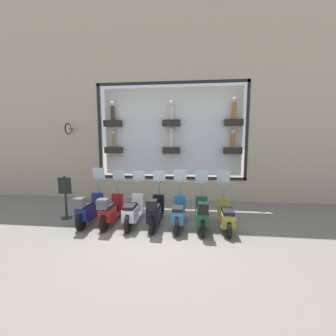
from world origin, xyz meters
TOP-DOWN VIEW (x-y plane):
  - ground_plane at (0.00, 0.00)m, footprint 120.00×120.00m
  - building_facade at (3.60, 0.00)m, footprint 1.17×36.00m
  - scooter_olive_0 at (0.26, -1.96)m, footprint 1.79×0.61m
  - scooter_green_1 at (0.20, -1.26)m, footprint 1.80×0.60m
  - scooter_teal_2 at (0.27, -0.55)m, footprint 1.81×0.60m
  - scooter_black_3 at (0.21, 0.15)m, footprint 1.81×0.61m
  - scooter_white_4 at (0.27, 0.85)m, footprint 1.81×0.60m
  - scooter_red_5 at (0.21, 1.56)m, footprint 1.80×0.60m
  - scooter_navy_6 at (0.21, 2.26)m, footprint 1.81×0.61m
  - shop_sign_post at (0.65, 3.27)m, footprint 0.36×0.45m

SIDE VIEW (x-z plane):
  - ground_plane at x=0.00m, z-range 0.00..0.00m
  - scooter_olive_0 at x=0.26m, z-range -0.41..1.25m
  - scooter_white_4 at x=0.27m, z-range -0.36..1.25m
  - scooter_teal_2 at x=0.27m, z-range -0.39..1.28m
  - scooter_green_1 at x=0.20m, z-range -0.36..1.30m
  - scooter_red_5 at x=0.21m, z-range -0.33..1.29m
  - scooter_navy_6 at x=0.21m, z-range -0.37..1.33m
  - scooter_black_3 at x=0.21m, z-range -0.32..1.29m
  - shop_sign_post at x=0.65m, z-range 0.04..1.50m
  - building_facade at x=3.60m, z-range 0.12..9.65m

